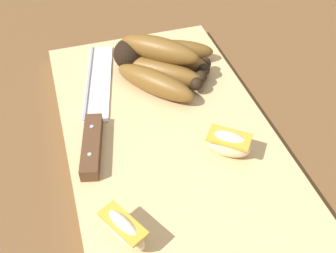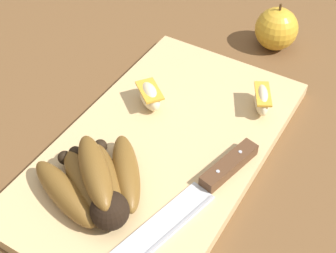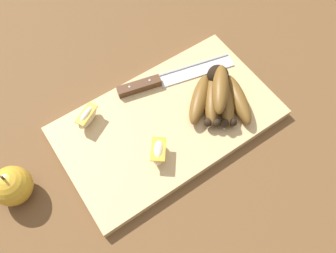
{
  "view_description": "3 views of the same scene",
  "coord_description": "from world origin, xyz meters",
  "px_view_note": "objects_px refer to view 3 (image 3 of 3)",
  "views": [
    {
      "loc": [
        -0.38,
        0.11,
        0.41
      ],
      "look_at": [
        -0.03,
        0.0,
        0.04
      ],
      "focal_mm": 43.59,
      "sensor_mm": 36.0,
      "label": 1
    },
    {
      "loc": [
        0.39,
        0.25,
        0.54
      ],
      "look_at": [
        -0.04,
        -0.0,
        0.04
      ],
      "focal_mm": 52.63,
      "sensor_mm": 36.0,
      "label": 2
    },
    {
      "loc": [
        -0.23,
        -0.31,
        0.67
      ],
      "look_at": [
        -0.04,
        -0.03,
        0.05
      ],
      "focal_mm": 37.29,
      "sensor_mm": 36.0,
      "label": 3
    }
  ],
  "objects_px": {
    "chefs_knife": "(159,81)",
    "apple_wedge_middle": "(159,151)",
    "banana_bunch": "(219,95)",
    "apple_wedge_near": "(87,117)",
    "whole_apple": "(12,186)"
  },
  "relations": [
    {
      "from": "banana_bunch",
      "to": "chefs_knife",
      "type": "xyz_separation_m",
      "value": [
        -0.08,
        0.12,
        -0.02
      ]
    },
    {
      "from": "banana_bunch",
      "to": "chefs_knife",
      "type": "bearing_deg",
      "value": 123.9
    },
    {
      "from": "whole_apple",
      "to": "banana_bunch",
      "type": "bearing_deg",
      "value": -7.89
    },
    {
      "from": "banana_bunch",
      "to": "whole_apple",
      "type": "xyz_separation_m",
      "value": [
        -0.45,
        0.06,
        -0.01
      ]
    },
    {
      "from": "banana_bunch",
      "to": "chefs_knife",
      "type": "height_order",
      "value": "banana_bunch"
    },
    {
      "from": "apple_wedge_near",
      "to": "apple_wedge_middle",
      "type": "xyz_separation_m",
      "value": [
        0.08,
        -0.15,
        -0.0
      ]
    },
    {
      "from": "apple_wedge_near",
      "to": "apple_wedge_middle",
      "type": "bearing_deg",
      "value": -62.24
    },
    {
      "from": "chefs_knife",
      "to": "apple_wedge_middle",
      "type": "distance_m",
      "value": 0.18
    },
    {
      "from": "chefs_knife",
      "to": "whole_apple",
      "type": "bearing_deg",
      "value": -171.79
    },
    {
      "from": "apple_wedge_middle",
      "to": "whole_apple",
      "type": "xyz_separation_m",
      "value": [
        -0.27,
        0.1,
        -0.0
      ]
    },
    {
      "from": "apple_wedge_near",
      "to": "apple_wedge_middle",
      "type": "distance_m",
      "value": 0.17
    },
    {
      "from": "banana_bunch",
      "to": "apple_wedge_near",
      "type": "distance_m",
      "value": 0.28
    },
    {
      "from": "chefs_knife",
      "to": "apple_wedge_middle",
      "type": "xyz_separation_m",
      "value": [
        -0.1,
        -0.15,
        0.01
      ]
    },
    {
      "from": "banana_bunch",
      "to": "apple_wedge_middle",
      "type": "relative_size",
      "value": 2.75
    },
    {
      "from": "apple_wedge_middle",
      "to": "whole_apple",
      "type": "relative_size",
      "value": 0.7
    }
  ]
}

